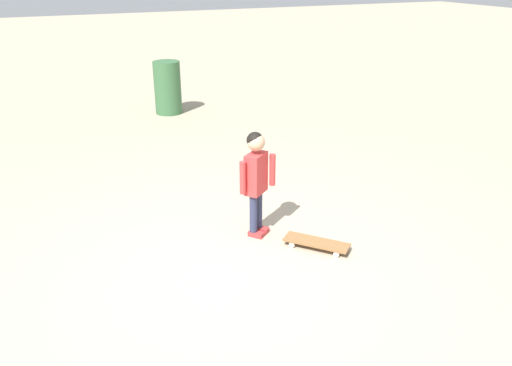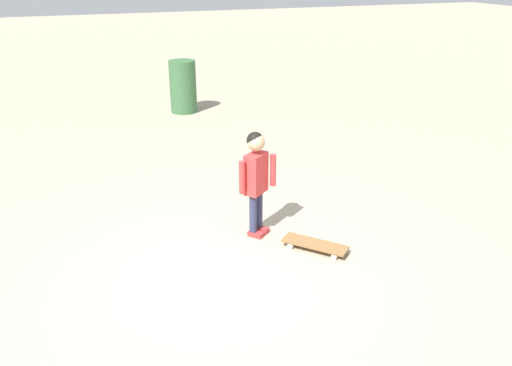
{
  "view_description": "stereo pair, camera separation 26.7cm",
  "coord_description": "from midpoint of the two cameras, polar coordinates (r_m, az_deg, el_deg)",
  "views": [
    {
      "loc": [
        -1.35,
        -3.65,
        2.53
      ],
      "look_at": [
        0.55,
        0.58,
        0.55
      ],
      "focal_mm": 36.75,
      "sensor_mm": 36.0,
      "label": 1
    },
    {
      "loc": [
        -1.1,
        -3.75,
        2.53
      ],
      "look_at": [
        0.55,
        0.58,
        0.55
      ],
      "focal_mm": 36.75,
      "sensor_mm": 36.0,
      "label": 2
    }
  ],
  "objects": [
    {
      "name": "child_person",
      "position": [
        5.0,
        1.54,
        1.1
      ],
      "size": [
        0.4,
        0.27,
        1.06
      ],
      "color": "#2D3351",
      "rests_on": "ground"
    },
    {
      "name": "ground_plane",
      "position": [
        4.65,
        -2.19,
        -9.88
      ],
      "size": [
        50.0,
        50.0,
        0.0
      ],
      "primitive_type": "plane",
      "color": "tan"
    },
    {
      "name": "skateboard",
      "position": [
        5.01,
        7.97,
        -6.67
      ],
      "size": [
        0.56,
        0.59,
        0.07
      ],
      "color": "olive",
      "rests_on": "ground"
    },
    {
      "name": "trash_bin",
      "position": [
        9.52,
        -7.14,
        10.37
      ],
      "size": [
        0.47,
        0.47,
        0.92
      ],
      "primitive_type": "cylinder",
      "color": "#38663D",
      "rests_on": "ground"
    }
  ]
}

